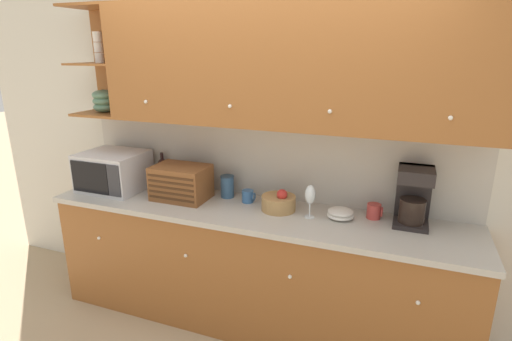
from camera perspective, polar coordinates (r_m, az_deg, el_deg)
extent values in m
plane|color=tan|center=(3.58, 1.25, -17.80)|extent=(24.00, 24.00, 0.00)
cube|color=beige|center=(3.07, 1.59, 2.92)|extent=(5.47, 0.06, 2.60)
cube|color=#935628|center=(3.11, -0.61, -13.93)|extent=(3.07, 0.60, 0.90)
cube|color=#B7B2A8|center=(2.88, -0.75, -6.07)|extent=(3.09, 0.63, 0.04)
sphere|color=white|center=(3.35, -21.52, -8.98)|extent=(0.03, 0.03, 0.03)
sphere|color=white|center=(2.92, -10.03, -11.89)|extent=(0.03, 0.03, 0.03)
sphere|color=white|center=(2.65, 4.86, -14.89)|extent=(0.03, 0.03, 0.03)
sphere|color=white|center=(2.59, 22.14, -17.09)|extent=(0.03, 0.03, 0.03)
cube|color=#B7B2A8|center=(3.05, 1.36, 1.57)|extent=(3.07, 0.01, 0.60)
cube|color=#935628|center=(2.71, 4.48, 14.91)|extent=(2.65, 0.37, 0.83)
cube|color=#935628|center=(3.61, -19.48, 14.52)|extent=(0.42, 0.02, 0.83)
cube|color=#935628|center=(3.51, -20.68, 7.66)|extent=(0.42, 0.37, 0.02)
cube|color=#935628|center=(3.47, -21.36, 14.00)|extent=(0.42, 0.37, 0.02)
cube|color=#935628|center=(3.48, -22.15, 20.92)|extent=(0.42, 0.37, 0.02)
sphere|color=white|center=(3.00, -15.48, 9.45)|extent=(0.03, 0.03, 0.03)
sphere|color=white|center=(2.67, -3.76, 9.16)|extent=(0.03, 0.03, 0.03)
sphere|color=white|center=(2.47, 10.50, 8.29)|extent=(0.03, 0.03, 0.03)
sphere|color=white|center=(2.44, 26.03, 6.77)|extent=(0.03, 0.03, 0.03)
ellipsoid|color=slate|center=(3.50, -20.77, 8.48)|extent=(0.18, 0.18, 0.08)
ellipsoid|color=slate|center=(3.49, -20.85, 9.28)|extent=(0.18, 0.18, 0.08)
ellipsoid|color=slate|center=(3.49, -20.94, 10.08)|extent=(0.18, 0.18, 0.08)
cylinder|color=silver|center=(3.47, -21.44, 14.75)|extent=(0.07, 0.07, 0.07)
cylinder|color=silver|center=(3.47, -21.59, 16.04)|extent=(0.07, 0.07, 0.08)
cylinder|color=silver|center=(3.47, -21.73, 17.34)|extent=(0.07, 0.07, 0.08)
cube|color=silver|center=(3.46, -19.67, -0.06)|extent=(0.49, 0.41, 0.31)
cube|color=black|center=(3.34, -22.69, -0.95)|extent=(0.34, 0.01, 0.25)
cube|color=#2D2D33|center=(3.19, -19.66, -1.42)|extent=(0.11, 0.01, 0.25)
cylinder|color=black|center=(3.44, -13.13, -0.53)|extent=(0.07, 0.07, 0.20)
sphere|color=black|center=(3.42, -13.24, 1.05)|extent=(0.07, 0.07, 0.07)
cylinder|color=black|center=(3.40, -13.30, 1.95)|extent=(0.03, 0.03, 0.07)
cube|color=brown|center=(3.11, -10.63, -1.67)|extent=(0.42, 0.29, 0.26)
cube|color=#432713|center=(3.02, -12.01, -4.01)|extent=(0.38, 0.01, 0.02)
cube|color=#432713|center=(3.00, -12.06, -3.27)|extent=(0.38, 0.01, 0.02)
cube|color=#432713|center=(2.99, -12.11, -2.52)|extent=(0.38, 0.01, 0.02)
cube|color=#432713|center=(2.98, -12.15, -1.76)|extent=(0.38, 0.01, 0.02)
cube|color=#432713|center=(2.96, -12.20, -1.00)|extent=(0.38, 0.01, 0.02)
cylinder|color=#33567A|center=(3.11, -4.12, -2.37)|extent=(0.10, 0.10, 0.16)
cylinder|color=navy|center=(3.08, -4.16, -0.85)|extent=(0.11, 0.11, 0.01)
cylinder|color=#38669E|center=(3.01, -1.19, -3.69)|extent=(0.09, 0.09, 0.09)
torus|color=#38669E|center=(2.99, -0.32, -3.78)|extent=(0.01, 0.06, 0.06)
cylinder|color=#A87F4C|center=(2.87, 3.24, -4.66)|extent=(0.24, 0.24, 0.11)
sphere|color=red|center=(2.82, 3.74, -3.44)|extent=(0.08, 0.08, 0.08)
cylinder|color=silver|center=(2.79, 7.63, -6.55)|extent=(0.07, 0.07, 0.01)
cylinder|color=silver|center=(2.77, 7.67, -5.61)|extent=(0.01, 0.01, 0.09)
ellipsoid|color=silver|center=(2.73, 7.76, -3.42)|extent=(0.07, 0.07, 0.13)
ellipsoid|color=silver|center=(2.80, 11.95, -6.24)|extent=(0.18, 0.18, 0.04)
ellipsoid|color=silver|center=(2.79, 11.98, -5.77)|extent=(0.17, 0.17, 0.04)
cylinder|color=#B73D38|center=(2.84, 16.47, -5.59)|extent=(0.09, 0.09, 0.10)
torus|color=#B73D38|center=(2.84, 17.53, -5.67)|extent=(0.01, 0.07, 0.07)
cube|color=black|center=(2.83, 21.18, -6.98)|extent=(0.22, 0.23, 0.03)
cylinder|color=black|center=(2.78, 21.38, -5.36)|extent=(0.16, 0.16, 0.16)
cube|color=black|center=(2.85, 21.58, -2.96)|extent=(0.22, 0.05, 0.39)
cube|color=black|center=(2.72, 21.91, -0.55)|extent=(0.22, 0.23, 0.09)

